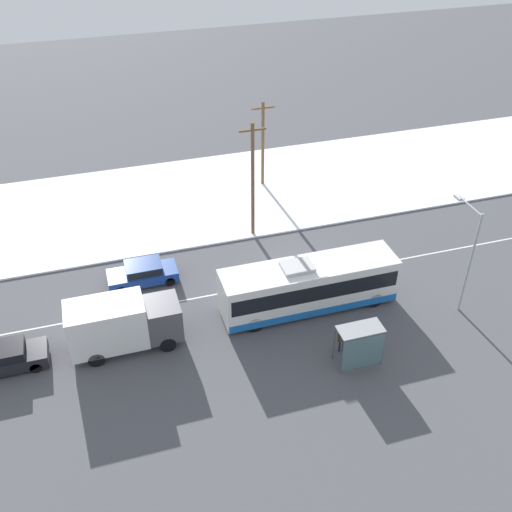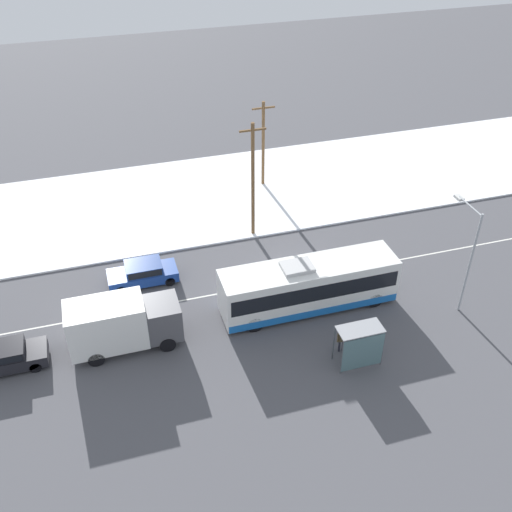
% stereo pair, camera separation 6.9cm
% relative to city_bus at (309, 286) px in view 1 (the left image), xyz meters
% --- Properties ---
extents(ground_plane, '(120.00, 120.00, 0.00)m').
position_rel_city_bus_xyz_m(ground_plane, '(0.27, 2.75, -1.61)').
color(ground_plane, '#4C4C51').
extents(snow_lot, '(80.00, 13.33, 0.12)m').
position_rel_city_bus_xyz_m(snow_lot, '(0.27, 14.76, -1.55)').
color(snow_lot, white).
rests_on(snow_lot, ground_plane).
extents(lane_marking_center, '(60.00, 0.12, 0.00)m').
position_rel_city_bus_xyz_m(lane_marking_center, '(0.27, 2.75, -1.60)').
color(lane_marking_center, silver).
rests_on(lane_marking_center, ground_plane).
extents(city_bus, '(10.60, 2.57, 3.29)m').
position_rel_city_bus_xyz_m(city_bus, '(0.00, 0.00, 0.00)').
color(city_bus, white).
rests_on(city_bus, ground_plane).
extents(box_truck, '(6.09, 2.30, 3.17)m').
position_rel_city_bus_xyz_m(box_truck, '(-11.01, -0.26, 0.12)').
color(box_truck, silver).
rests_on(box_truck, ground_plane).
extents(sedan_car, '(4.37, 1.80, 1.45)m').
position_rel_city_bus_xyz_m(sedan_car, '(-9.16, 5.26, -0.81)').
color(sedan_car, navy).
rests_on(sedan_car, ground_plane).
extents(parked_car_near_truck, '(4.14, 1.80, 1.43)m').
position_rel_city_bus_xyz_m(parked_car_near_truck, '(-17.20, -0.03, -0.82)').
color(parked_car_near_truck, black).
rests_on(parked_car_near_truck, ground_plane).
extents(pedestrian_at_stop, '(0.60, 0.26, 1.66)m').
position_rel_city_bus_xyz_m(pedestrian_at_stop, '(0.44, -4.08, -0.59)').
color(pedestrian_at_stop, '#23232D').
rests_on(pedestrian_at_stop, ground_plane).
extents(bus_shelter, '(2.43, 1.20, 2.40)m').
position_rel_city_bus_xyz_m(bus_shelter, '(0.91, -5.35, 0.06)').
color(bus_shelter, gray).
rests_on(bus_shelter, ground_plane).
extents(streetlamp, '(0.36, 2.60, 6.77)m').
position_rel_city_bus_xyz_m(streetlamp, '(8.64, -2.37, 2.73)').
color(streetlamp, '#9EA3A8').
rests_on(streetlamp, ground_plane).
extents(utility_pole_roadside, '(1.80, 0.24, 8.49)m').
position_rel_city_bus_xyz_m(utility_pole_roadside, '(-0.90, 8.58, 2.83)').
color(utility_pole_roadside, brown).
rests_on(utility_pole_roadside, ground_plane).
extents(utility_pole_snowlot, '(1.80, 0.24, 7.05)m').
position_rel_city_bus_xyz_m(utility_pole_snowlot, '(1.96, 15.39, 2.10)').
color(utility_pole_snowlot, brown).
rests_on(utility_pole_snowlot, ground_plane).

